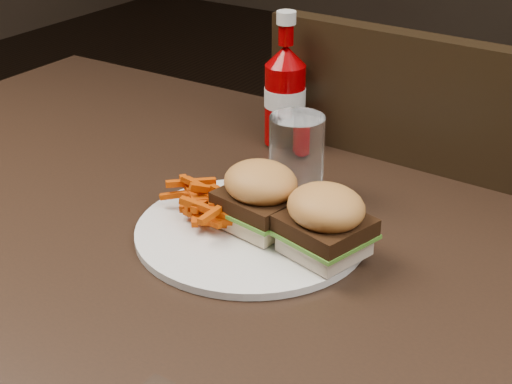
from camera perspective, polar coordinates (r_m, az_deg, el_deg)
The scene contains 8 objects.
dining_table at distance 0.90m, azimuth -3.69°, elevation -3.74°, with size 1.20×0.80×0.04m, color black.
chair_far at distance 1.39m, azimuth 13.89°, elevation -7.07°, with size 0.46×0.46×0.04m, color black.
plate at distance 0.87m, azimuth -0.36°, elevation -2.90°, with size 0.26×0.26×0.01m, color white.
sandwich_half_a at distance 0.86m, azimuth 0.32°, elevation -1.89°, with size 0.07×0.07×0.02m, color #FBE7B9.
sandwich_half_b at distance 0.82m, azimuth 4.99°, elevation -3.81°, with size 0.07×0.07×0.02m, color beige.
fries_pile at distance 0.88m, azimuth -3.33°, elevation -0.61°, with size 0.10×0.10×0.04m, color #B34A02, non-canonical shape.
ketchup_bottle at distance 1.08m, azimuth 2.11°, elevation 6.39°, with size 0.06×0.06×0.11m, color #880002.
tumbler at distance 0.93m, azimuth 2.96°, elevation 2.51°, with size 0.07×0.07×0.10m, color white.
Camera 1 is at (0.47, -0.62, 1.19)m, focal length 55.00 mm.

